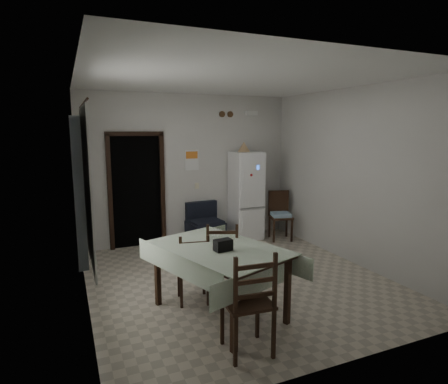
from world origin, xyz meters
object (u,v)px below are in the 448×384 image
navy_seat (205,223)px  dining_chair_far_left (193,267)px  dining_chair_near_head (247,301)px  dining_table (219,281)px  fridge (246,195)px  dining_chair_far_right (222,258)px  corner_chair (281,216)px

navy_seat → dining_chair_far_left: (-1.04, -2.34, 0.07)m
dining_chair_near_head → dining_table: bearing=-88.1°
fridge → dining_chair_near_head: (-1.79, -3.63, -0.35)m
dining_chair_far_right → dining_chair_near_head: dining_chair_near_head is taller
navy_seat → corner_chair: size_ratio=0.80×
dining_chair_far_left → dining_chair_near_head: size_ratio=0.86×
corner_chair → dining_chair_far_left: size_ratio=1.06×
fridge → navy_seat: 1.02m
navy_seat → dining_table: 2.93m
dining_table → dining_chair_near_head: dining_chair_near_head is taller
fridge → dining_chair_far_left: size_ratio=1.92×
navy_seat → corner_chair: corner_chair is taller
dining_table → dining_chair_near_head: size_ratio=1.50×
fridge → corner_chair: size_ratio=1.81×
fridge → dining_chair_far_right: fridge is taller
dining_chair_far_left → dining_chair_near_head: (0.14, -1.29, 0.08)m
fridge → dining_chair_far_right: size_ratio=1.75×
dining_table → fridge: bearing=39.0°
corner_chair → dining_chair_near_head: dining_chair_near_head is taller
navy_seat → dining_chair_far_left: 2.56m
fridge → dining_table: fridge is taller
dining_table → dining_chair_far_left: bearing=92.3°
corner_chair → navy_seat: bearing=-179.0°
navy_seat → dining_chair_near_head: (-0.90, -3.63, 0.14)m
dining_chair_far_right → dining_chair_near_head: 1.37m
corner_chair → dining_chair_far_right: dining_chair_far_right is taller
fridge → corner_chair: fridge is taller
fridge → dining_chair_near_head: fridge is taller
dining_chair_far_right → navy_seat: bearing=-83.1°
corner_chair → dining_chair_far_left: (-2.52, -1.94, -0.03)m
dining_chair_far_left → dining_chair_near_head: bearing=107.2°
dining_table → dining_chair_far_left: dining_chair_far_left is taller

